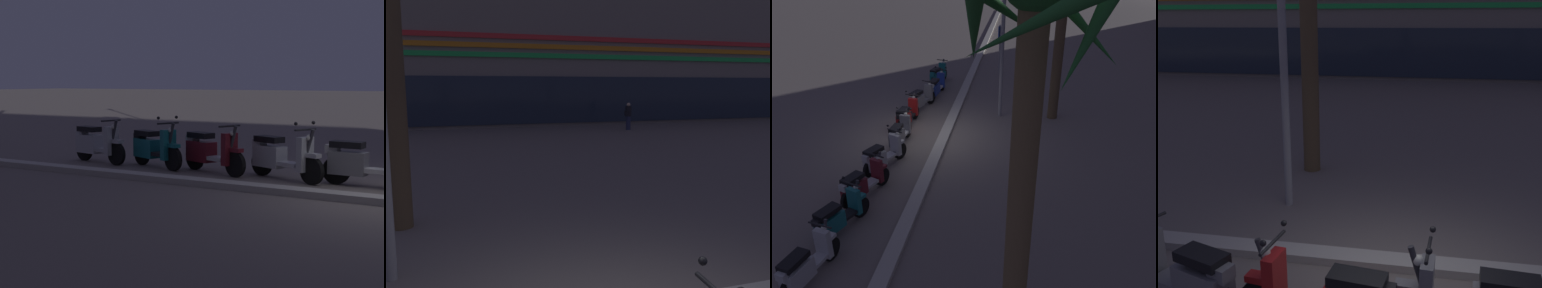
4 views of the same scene
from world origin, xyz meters
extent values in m
cube|color=gray|center=(-3.71, 28.30, 5.67)|extent=(59.05, 14.86, 11.35)
cube|color=#23CC51|center=(-3.71, 20.81, 4.21)|extent=(50.20, 0.10, 0.28)
cube|color=orange|center=(-3.71, 20.81, 4.73)|extent=(50.20, 0.10, 0.28)
cube|color=red|center=(-3.71, 20.81, 5.26)|extent=(50.20, 0.10, 0.28)
cube|color=#283342|center=(-3.71, 20.82, 1.60)|extent=(53.15, 0.12, 2.80)
sphere|color=black|center=(0.34, -0.52, 1.14)|extent=(0.07, 0.07, 0.07)
cylinder|color=brown|center=(-2.39, 4.36, 2.89)|extent=(0.38, 0.38, 5.78)
cylinder|color=#2D3351|center=(7.81, 17.74, 0.38)|extent=(0.26, 0.26, 0.76)
cylinder|color=black|center=(7.81, 17.74, 1.03)|extent=(0.34, 0.34, 0.54)
sphere|color=beige|center=(7.81, 17.74, 1.41)|extent=(0.21, 0.21, 0.21)
cube|color=black|center=(7.62, 17.63, 0.95)|extent=(0.18, 0.20, 0.28)
camera|label=1|loc=(-1.59, 9.70, 1.93)|focal=53.61mm
camera|label=2|loc=(-1.40, -3.01, 2.45)|focal=37.74mm
camera|label=3|loc=(12.82, 3.07, 6.18)|focal=38.51mm
camera|label=4|loc=(0.24, -4.90, 3.32)|focal=40.61mm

